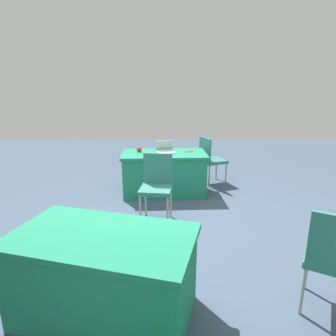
# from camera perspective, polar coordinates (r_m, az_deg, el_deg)

# --- Properties ---
(ground_plane) EXTENTS (14.40, 14.40, 0.00)m
(ground_plane) POSITION_cam_1_polar(r_m,az_deg,el_deg) (3.97, 0.82, -12.63)
(ground_plane) COLOR #3D4C60
(table_foreground) EXTENTS (1.55, 0.90, 0.76)m
(table_foreground) POSITION_cam_1_polar(r_m,az_deg,el_deg) (5.22, -0.76, -1.01)
(table_foreground) COLOR #1E7A56
(table_foreground) RESTS_ON ground
(table_mid_left) EXTENTS (1.63, 1.16, 0.76)m
(table_mid_left) POSITION_cam_1_polar(r_m,az_deg,el_deg) (2.58, -12.56, -20.24)
(table_mid_left) COLOR #1E7A56
(table_mid_left) RESTS_ON ground
(chair_near_front) EXTENTS (0.49, 0.49, 0.98)m
(chair_near_front) POSITION_cam_1_polar(r_m,az_deg,el_deg) (4.09, -2.27, -3.04)
(chair_near_front) COLOR #9E9993
(chair_near_front) RESTS_ON ground
(chair_tucked_left) EXTENTS (0.57, 0.57, 0.95)m
(chair_tucked_left) POSITION_cam_1_polar(r_m,az_deg,el_deg) (5.76, 8.45, 2.09)
(chair_tucked_left) COLOR #9E9993
(chair_tucked_left) RESTS_ON ground
(chair_tucked_right) EXTENTS (0.60, 0.60, 0.97)m
(chair_tucked_right) POSITION_cam_1_polar(r_m,az_deg,el_deg) (2.79, 30.33, -14.95)
(chair_tucked_right) COLOR #9E9993
(chair_tucked_right) RESTS_ON ground
(laptop_silver) EXTENTS (0.38, 0.36, 0.21)m
(laptop_silver) POSITION_cam_1_polar(r_m,az_deg,el_deg) (5.18, -0.44, 3.63)
(laptop_silver) COLOR silver
(laptop_silver) RESTS_ON table_foreground
(yarn_ball) EXTENTS (0.09, 0.09, 0.09)m
(yarn_ball) POSITION_cam_1_polar(r_m,az_deg,el_deg) (5.22, -5.76, 3.73)
(yarn_ball) COLOR #B2382D
(yarn_ball) RESTS_ON table_foreground
(scissors_red) EXTENTS (0.18, 0.09, 0.01)m
(scissors_red) POSITION_cam_1_polar(r_m,az_deg,el_deg) (5.22, 4.19, 3.29)
(scissors_red) COLOR red
(scissors_red) RESTS_ON table_foreground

